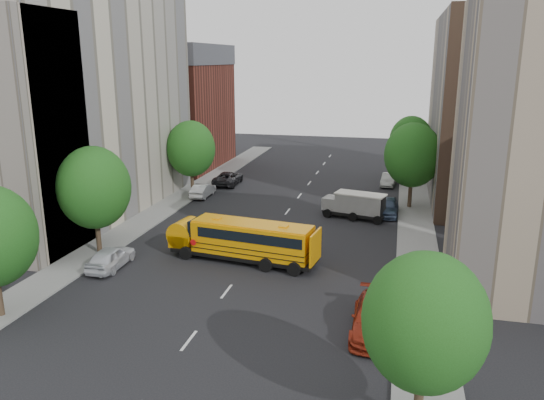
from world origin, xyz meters
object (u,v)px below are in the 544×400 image
at_px(parked_car_1, 203,190).
at_px(street_tree_3, 425,322).
at_px(parked_car_4, 388,207).
at_px(school_bus, 242,238).
at_px(street_tree_1, 94,188).
at_px(safari_truck, 355,205).
at_px(street_tree_5, 411,140).
at_px(parked_car_5, 388,180).
at_px(street_tree_2, 191,149).
at_px(parked_car_2, 228,178).
at_px(street_tree_4, 413,155).
at_px(parked_car_0, 111,257).
at_px(parked_car_3, 374,318).

bearing_deg(parked_car_1, street_tree_3, 122.65).
bearing_deg(parked_car_4, school_bus, -123.18).
bearing_deg(street_tree_1, safari_truck, 37.81).
height_order(street_tree_5, parked_car_5, street_tree_5).
distance_m(street_tree_2, parked_car_2, 6.95).
distance_m(street_tree_3, parked_car_2, 42.28).
bearing_deg(school_bus, safari_truck, 68.89).
distance_m(street_tree_3, street_tree_5, 44.00).
distance_m(street_tree_4, parked_car_4, 5.60).
height_order(street_tree_2, street_tree_4, street_tree_4).
xyz_separation_m(street_tree_1, street_tree_3, (22.00, -14.00, -0.50)).
bearing_deg(safari_truck, street_tree_1, -128.21).
bearing_deg(parked_car_1, parked_car_0, 91.67).
xyz_separation_m(street_tree_1, school_bus, (10.46, 1.14, -3.31)).
relative_size(street_tree_4, parked_car_1, 1.93).
bearing_deg(street_tree_5, parked_car_0, -121.59).
xyz_separation_m(street_tree_1, parked_car_1, (1.40, 17.34, -4.26)).
height_order(street_tree_2, school_bus, street_tree_2).
bearing_deg(school_bus, parked_car_5, 77.95).
relative_size(street_tree_1, street_tree_2, 1.03).
bearing_deg(safari_truck, parked_car_3, -68.34).
distance_m(street_tree_1, parked_car_3, 21.57).
bearing_deg(street_tree_5, street_tree_3, -90.00).
height_order(street_tree_3, safari_truck, street_tree_3).
relative_size(safari_truck, parked_car_3, 1.03).
distance_m(street_tree_4, parked_car_5, 10.13).
height_order(street_tree_3, parked_car_4, street_tree_3).
relative_size(parked_car_3, parked_car_5, 1.35).
relative_size(street_tree_2, street_tree_3, 1.08).
bearing_deg(street_tree_5, parked_car_2, -160.98).
xyz_separation_m(street_tree_4, parked_car_5, (-2.20, 8.86, -4.40)).
height_order(street_tree_2, parked_car_4, street_tree_2).
distance_m(street_tree_3, parked_car_4, 29.25).
distance_m(school_bus, parked_car_3, 12.54).
relative_size(street_tree_2, school_bus, 0.72).
distance_m(parked_car_1, parked_car_5, 20.72).
bearing_deg(street_tree_3, safari_truck, 99.83).
relative_size(street_tree_3, street_tree_5, 0.95).
bearing_deg(street_tree_5, parked_car_4, -97.45).
xyz_separation_m(safari_truck, parked_car_3, (2.74, -20.35, -0.42)).
bearing_deg(parked_car_3, parked_car_5, 90.58).
height_order(parked_car_0, parked_car_4, parked_car_4).
distance_m(street_tree_4, school_bus, 20.72).
xyz_separation_m(street_tree_3, parked_car_0, (-19.80, 11.80, -3.70)).
bearing_deg(street_tree_1, parked_car_3, -19.19).
bearing_deg(parked_car_5, street_tree_4, -71.70).
xyz_separation_m(safari_truck, parked_car_2, (-15.05, 9.79, -0.48)).
relative_size(parked_car_3, parked_car_4, 1.17).
height_order(street_tree_1, parked_car_4, street_tree_1).
height_order(street_tree_5, school_bus, street_tree_5).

